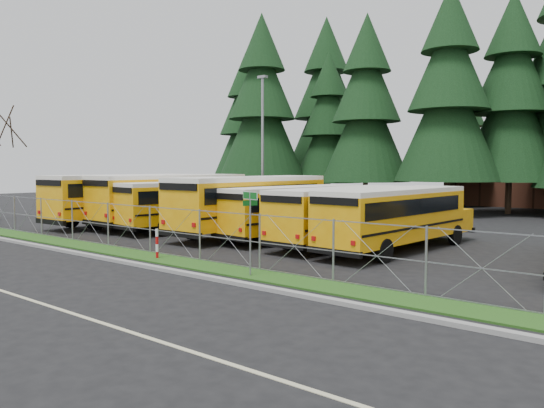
{
  "coord_description": "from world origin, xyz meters",
  "views": [
    {
      "loc": [
        13.76,
        -14.87,
        3.6
      ],
      "look_at": [
        -1.49,
        4.0,
        1.91
      ],
      "focal_mm": 35.0,
      "sensor_mm": 36.0,
      "label": 1
    }
  ],
  "objects_px": {
    "bus_6": "(399,220)",
    "light_standard": "(263,141)",
    "bus_0": "(131,199)",
    "bus_5": "(345,216)",
    "striped_bollard": "(157,244)",
    "bus_3": "(256,206)",
    "bus_1": "(177,200)",
    "bus_4": "(299,213)",
    "bus_2": "(200,206)",
    "street_sign": "(250,215)"
  },
  "relations": [
    {
      "from": "bus_1",
      "to": "bus_3",
      "type": "xyz_separation_m",
      "value": [
        6.62,
        -0.29,
        -0.01
      ]
    },
    {
      "from": "bus_0",
      "to": "bus_4",
      "type": "distance_m",
      "value": 12.36
    },
    {
      "from": "bus_2",
      "to": "bus_4",
      "type": "xyz_separation_m",
      "value": [
        6.63,
        0.49,
        -0.07
      ]
    },
    {
      "from": "bus_2",
      "to": "light_standard",
      "type": "height_order",
      "value": "light_standard"
    },
    {
      "from": "bus_0",
      "to": "bus_5",
      "type": "bearing_deg",
      "value": 1.37
    },
    {
      "from": "striped_bollard",
      "to": "light_standard",
      "type": "height_order",
      "value": "light_standard"
    },
    {
      "from": "bus_4",
      "to": "street_sign",
      "type": "bearing_deg",
      "value": -57.16
    },
    {
      "from": "bus_0",
      "to": "street_sign",
      "type": "bearing_deg",
      "value": -25.92
    },
    {
      "from": "bus_0",
      "to": "bus_2",
      "type": "bearing_deg",
      "value": 4.31
    },
    {
      "from": "bus_3",
      "to": "bus_4",
      "type": "height_order",
      "value": "bus_3"
    },
    {
      "from": "street_sign",
      "to": "bus_1",
      "type": "bearing_deg",
      "value": 147.53
    },
    {
      "from": "bus_0",
      "to": "bus_3",
      "type": "relative_size",
      "value": 1.01
    },
    {
      "from": "bus_3",
      "to": "bus_1",
      "type": "bearing_deg",
      "value": 176.45
    },
    {
      "from": "street_sign",
      "to": "light_standard",
      "type": "xyz_separation_m",
      "value": [
        -13.37,
        16.59,
        3.47
      ]
    },
    {
      "from": "bus_0",
      "to": "striped_bollard",
      "type": "height_order",
      "value": "bus_0"
    },
    {
      "from": "bus_6",
      "to": "striped_bollard",
      "type": "relative_size",
      "value": 8.6
    },
    {
      "from": "bus_0",
      "to": "bus_6",
      "type": "distance_m",
      "value": 17.93
    },
    {
      "from": "bus_3",
      "to": "light_standard",
      "type": "distance_m",
      "value": 11.17
    },
    {
      "from": "bus_1",
      "to": "bus_2",
      "type": "xyz_separation_m",
      "value": [
        2.68,
        -0.61,
        -0.18
      ]
    },
    {
      "from": "bus_2",
      "to": "bus_4",
      "type": "height_order",
      "value": "bus_2"
    },
    {
      "from": "bus_5",
      "to": "striped_bollard",
      "type": "relative_size",
      "value": 8.45
    },
    {
      "from": "light_standard",
      "to": "bus_4",
      "type": "bearing_deg",
      "value": -41.52
    },
    {
      "from": "bus_6",
      "to": "light_standard",
      "type": "relative_size",
      "value": 1.02
    },
    {
      "from": "bus_0",
      "to": "bus_5",
      "type": "height_order",
      "value": "bus_0"
    },
    {
      "from": "bus_0",
      "to": "striped_bollard",
      "type": "distance_m",
      "value": 13.63
    },
    {
      "from": "bus_3",
      "to": "street_sign",
      "type": "xyz_separation_m",
      "value": [
        6.95,
        -8.34,
        0.48
      ]
    },
    {
      "from": "bus_0",
      "to": "bus_3",
      "type": "distance_m",
      "value": 9.66
    },
    {
      "from": "bus_0",
      "to": "bus_6",
      "type": "xyz_separation_m",
      "value": [
        17.92,
        0.69,
        -0.21
      ]
    },
    {
      "from": "bus_4",
      "to": "bus_1",
      "type": "bearing_deg",
      "value": -174.41
    },
    {
      "from": "bus_6",
      "to": "light_standard",
      "type": "height_order",
      "value": "light_standard"
    },
    {
      "from": "bus_5",
      "to": "light_standard",
      "type": "bearing_deg",
      "value": 147.12
    },
    {
      "from": "bus_5",
      "to": "striped_bollard",
      "type": "distance_m",
      "value": 8.86
    },
    {
      "from": "street_sign",
      "to": "light_standard",
      "type": "relative_size",
      "value": 0.28
    },
    {
      "from": "bus_3",
      "to": "bus_4",
      "type": "bearing_deg",
      "value": 2.77
    },
    {
      "from": "bus_0",
      "to": "bus_2",
      "type": "height_order",
      "value": "bus_0"
    },
    {
      "from": "bus_6",
      "to": "light_standard",
      "type": "xyz_separation_m",
      "value": [
        -14.72,
        8.48,
        4.15
      ]
    },
    {
      "from": "bus_4",
      "to": "bus_6",
      "type": "bearing_deg",
      "value": 2.1
    },
    {
      "from": "bus_0",
      "to": "bus_5",
      "type": "distance_m",
      "value": 15.2
    },
    {
      "from": "bus_4",
      "to": "striped_bollard",
      "type": "height_order",
      "value": "bus_4"
    },
    {
      "from": "bus_3",
      "to": "bus_5",
      "type": "xyz_separation_m",
      "value": [
        5.55,
        -0.08,
        -0.22
      ]
    },
    {
      "from": "bus_1",
      "to": "light_standard",
      "type": "relative_size",
      "value": 1.18
    },
    {
      "from": "bus_1",
      "to": "bus_5",
      "type": "xyz_separation_m",
      "value": [
        12.18,
        -0.38,
        -0.24
      ]
    },
    {
      "from": "bus_0",
      "to": "light_standard",
      "type": "relative_size",
      "value": 1.18
    },
    {
      "from": "striped_bollard",
      "to": "bus_0",
      "type": "bearing_deg",
      "value": 148.0
    },
    {
      "from": "street_sign",
      "to": "striped_bollard",
      "type": "xyz_separation_m",
      "value": [
        -5.04,
        0.21,
        -1.43
      ]
    },
    {
      "from": "bus_0",
      "to": "street_sign",
      "type": "height_order",
      "value": "bus_0"
    },
    {
      "from": "bus_1",
      "to": "bus_5",
      "type": "bearing_deg",
      "value": 0.39
    },
    {
      "from": "bus_1",
      "to": "bus_5",
      "type": "relative_size",
      "value": 1.18
    },
    {
      "from": "bus_5",
      "to": "light_standard",
      "type": "relative_size",
      "value": 1.0
    },
    {
      "from": "bus_1",
      "to": "bus_6",
      "type": "relative_size",
      "value": 1.16
    }
  ]
}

